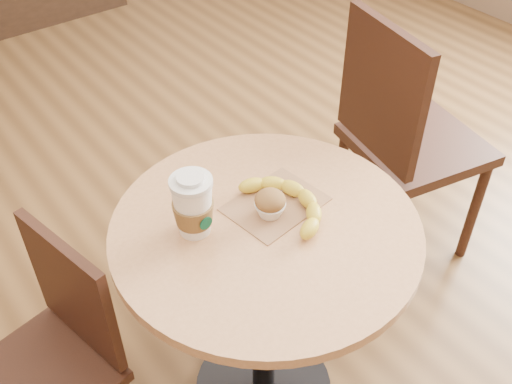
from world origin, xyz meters
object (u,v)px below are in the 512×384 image
muffin (270,204)px  chair_right (403,137)px  chair_left (54,357)px  coffee_cup (193,207)px  cafe_table (265,277)px  banana (290,201)px

muffin → chair_right: bearing=15.0°
chair_left → coffee_cup: size_ratio=4.62×
cafe_table → chair_right: bearing=16.0°
chair_left → banana: 0.74m
chair_right → banana: chair_right is taller
banana → chair_left: bearing=164.6°
cafe_table → muffin: (0.03, 0.02, 0.23)m
cafe_table → chair_right: 0.83m
chair_right → cafe_table: bearing=117.3°
chair_left → muffin: bearing=61.1°
muffin → chair_left: bearing=162.6°
cafe_table → coffee_cup: 0.32m
coffee_cup → banana: coffee_cup is taller
chair_left → coffee_cup: coffee_cup is taller
coffee_cup → muffin: coffee_cup is taller
chair_left → banana: banana is taller
chair_right → muffin: size_ratio=12.34×
cafe_table → chair_left: chair_left is taller
chair_left → chair_right: bearing=79.6°
muffin → banana: (0.06, -0.01, -0.02)m
coffee_cup → banana: (0.24, -0.08, -0.05)m
chair_left → chair_right: 1.34m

